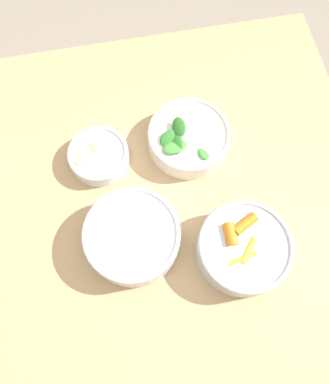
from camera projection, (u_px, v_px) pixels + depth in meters
name	position (u px, v px, depth m)	size (l,w,h in m)	color
ground_plane	(152.00, 270.00, 1.49)	(10.00, 10.00, 0.00)	gray
dining_table	(144.00, 231.00, 0.90)	(1.02, 0.95, 0.74)	tan
bowl_carrots	(243.00, 248.00, 0.73)	(0.18, 0.18, 0.08)	silver
bowl_greens	(188.00, 138.00, 0.83)	(0.18, 0.18, 0.07)	silver
bowl_beans_hotdog	(133.00, 237.00, 0.74)	(0.19, 0.19, 0.07)	silver
bowl_cookies	(98.00, 156.00, 0.82)	(0.13, 0.13, 0.04)	silver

